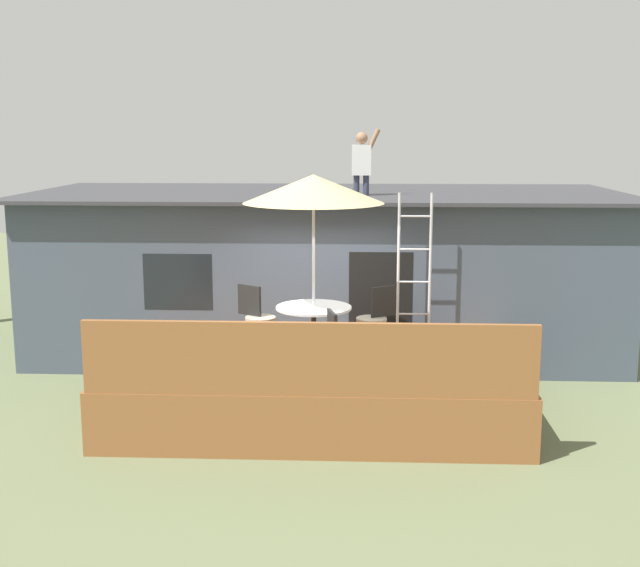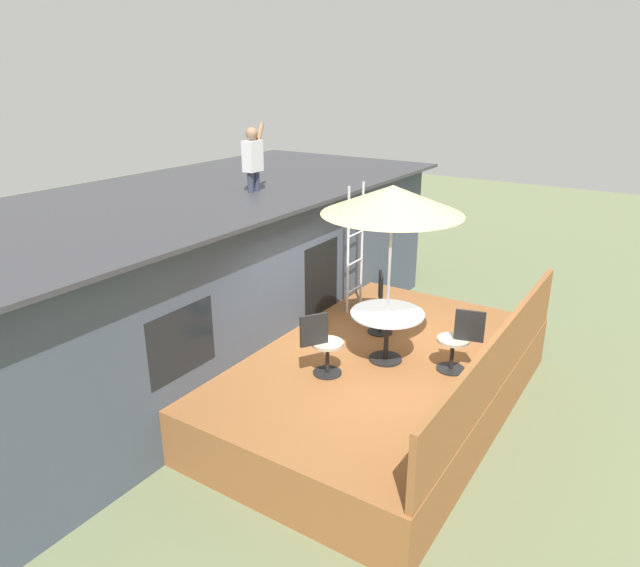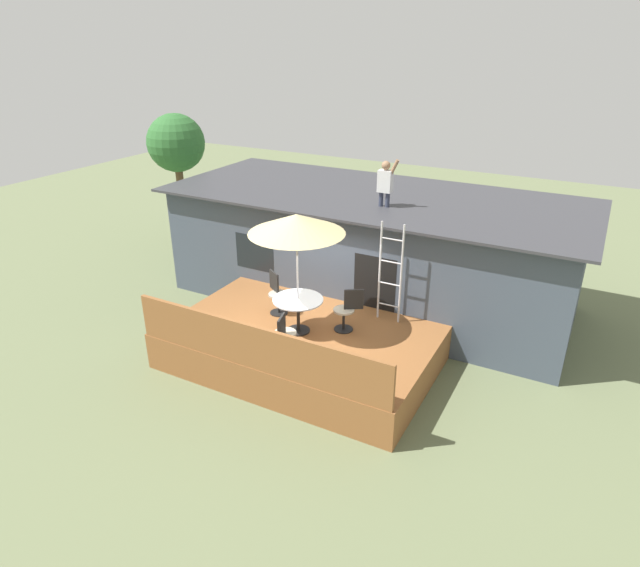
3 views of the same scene
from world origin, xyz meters
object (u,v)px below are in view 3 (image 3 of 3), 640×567
patio_table (298,306)px  step_ladder (390,273)px  patio_umbrella (297,224)px  patio_chair_right (347,310)px  backyard_tree (176,144)px  person_figure (386,181)px  patio_chair_near (284,335)px  patio_chair_left (277,293)px

patio_table → step_ladder: step_ladder is taller
patio_umbrella → patio_chair_right: patio_umbrella is taller
patio_umbrella → backyard_tree: bearing=146.3°
person_figure → patio_chair_near: 4.44m
patio_table → person_figure: size_ratio=0.94×
patio_umbrella → person_figure: size_ratio=2.29×
step_ladder → backyard_tree: (-8.91, 3.61, 1.34)m
patio_table → patio_chair_near: bearing=-75.3°
backyard_tree → patio_umbrella: bearing=-33.7°
patio_table → patio_umbrella: bearing=0.0°
patio_table → patio_umbrella: size_ratio=0.41×
patio_chair_right → step_ladder: bearing=-157.6°
patio_chair_left → patio_chair_near: same height
patio_chair_right → patio_chair_near: (-0.61, -1.51, 0.00)m
patio_table → person_figure: (0.66, 2.87, 2.06)m
patio_table → patio_chair_near: size_ratio=1.13×
patio_table → person_figure: 3.59m
patio_table → person_figure: bearing=77.1°
patio_chair_right → backyard_tree: (-8.32, 4.43, 1.98)m
patio_umbrella → patio_chair_near: (0.26, -0.97, -1.89)m
person_figure → patio_chair_right: bearing=-84.9°
patio_table → patio_chair_left: 1.02m
step_ladder → backyard_tree: size_ratio=0.52×
person_figure → patio_chair_left: bearing=-122.9°
patio_umbrella → person_figure: (0.66, 2.87, 0.30)m
step_ladder → person_figure: 2.30m
person_figure → backyard_tree: backyard_tree is taller
patio_table → backyard_tree: 9.15m
patio_umbrella → step_ladder: (1.45, 1.36, -1.25)m
person_figure → patio_chair_near: (-0.40, -3.84, -2.19)m
patio_umbrella → backyard_tree: size_ratio=0.60×
patio_umbrella → person_figure: bearing=77.1°
backyard_tree → patio_chair_right: bearing=-28.1°
person_figure → patio_chair_left: (-1.51, -2.33, -2.19)m
person_figure → patio_chair_near: size_ratio=1.21×
patio_chair_right → patio_umbrella: bearing=-0.0°
step_ladder → backyard_tree: backyard_tree is taller
step_ladder → patio_chair_right: size_ratio=2.39×
person_figure → backyard_tree: (-8.11, 2.10, -0.21)m
patio_chair_right → backyard_tree: 9.63m
patio_table → step_ladder: size_ratio=0.47×
backyard_tree → patio_chair_left: bearing=-33.9°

